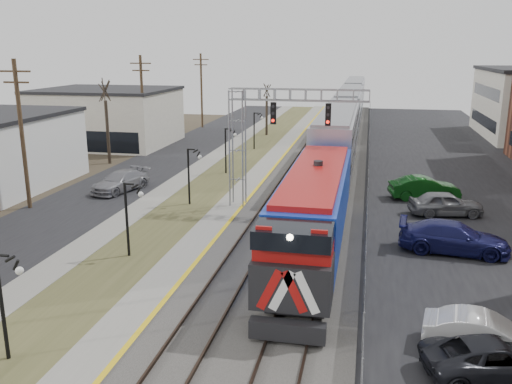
# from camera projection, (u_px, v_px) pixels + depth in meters

# --- Properties ---
(street_west) EXTENTS (7.00, 120.00, 0.04)m
(street_west) POSITION_uv_depth(u_px,v_px,m) (132.00, 177.00, 46.10)
(street_west) COLOR black
(street_west) RESTS_ON ground
(sidewalk) EXTENTS (2.00, 120.00, 0.08)m
(sidewalk) POSITION_uv_depth(u_px,v_px,m) (182.00, 179.00, 45.22)
(sidewalk) COLOR gray
(sidewalk) RESTS_ON ground
(grass_median) EXTENTS (4.00, 120.00, 0.06)m
(grass_median) POSITION_uv_depth(u_px,v_px,m) (217.00, 181.00, 44.63)
(grass_median) COLOR #464726
(grass_median) RESTS_ON ground
(platform) EXTENTS (2.00, 120.00, 0.24)m
(platform) POSITION_uv_depth(u_px,v_px,m) (252.00, 182.00, 44.02)
(platform) COLOR gray
(platform) RESTS_ON ground
(ballast_bed) EXTENTS (8.00, 120.00, 0.20)m
(ballast_bed) POSITION_uv_depth(u_px,v_px,m) (314.00, 185.00, 43.05)
(ballast_bed) COLOR #595651
(ballast_bed) RESTS_ON ground
(parking_lot) EXTENTS (16.00, 120.00, 0.04)m
(parking_lot) POSITION_uv_depth(u_px,v_px,m) (473.00, 194.00, 40.71)
(parking_lot) COLOR black
(parking_lot) RESTS_ON ground
(platform_edge) EXTENTS (0.24, 120.00, 0.01)m
(platform_edge) POSITION_uv_depth(u_px,v_px,m) (263.00, 181.00, 43.82)
(platform_edge) COLOR gold
(platform_edge) RESTS_ON platform
(track_near) EXTENTS (1.58, 120.00, 0.15)m
(track_near) POSITION_uv_depth(u_px,v_px,m) (289.00, 182.00, 43.39)
(track_near) COLOR #2D2119
(track_near) RESTS_ON ballast_bed
(track_far) EXTENTS (1.58, 120.00, 0.15)m
(track_far) POSITION_uv_depth(u_px,v_px,m) (333.00, 184.00, 42.71)
(track_far) COLOR #2D2119
(track_far) RESTS_ON ballast_bed
(train) EXTENTS (3.00, 85.85, 5.33)m
(train) POSITION_uv_depth(u_px,v_px,m) (346.00, 119.00, 61.13)
(train) COLOR #1536AE
(train) RESTS_ON ground
(signal_gantry) EXTENTS (9.00, 1.07, 8.15)m
(signal_gantry) POSITION_uv_depth(u_px,v_px,m) (263.00, 128.00, 35.55)
(signal_gantry) COLOR gray
(signal_gantry) RESTS_ON ground
(lampposts) EXTENTS (0.14, 62.14, 4.00)m
(lampposts) POSITION_uv_depth(u_px,v_px,m) (129.00, 219.00, 28.31)
(lampposts) COLOR black
(lampposts) RESTS_ON ground
(utility_poles) EXTENTS (0.28, 80.28, 10.00)m
(utility_poles) POSITION_uv_depth(u_px,v_px,m) (22.00, 136.00, 35.95)
(utility_poles) COLOR #4C3823
(utility_poles) RESTS_ON ground
(fence) EXTENTS (0.04, 120.00, 1.60)m
(fence) POSITION_uv_depth(u_px,v_px,m) (368.00, 179.00, 42.04)
(fence) COLOR gray
(fence) RESTS_ON ground
(bare_trees) EXTENTS (12.30, 42.30, 5.95)m
(bare_trees) POSITION_uv_depth(u_px,v_px,m) (136.00, 138.00, 49.35)
(bare_trees) COLOR #382D23
(bare_trees) RESTS_ON ground
(car_lot_b) EXTENTS (4.41, 2.10, 1.40)m
(car_lot_b) POSITION_uv_depth(u_px,v_px,m) (484.00, 334.00, 19.40)
(car_lot_b) COLOR #BEBEBE
(car_lot_b) RESTS_ON ground
(car_lot_c) EXTENTS (5.22, 3.38, 1.34)m
(car_lot_c) POSITION_uv_depth(u_px,v_px,m) (496.00, 360.00, 17.86)
(car_lot_c) COLOR black
(car_lot_c) RESTS_ON ground
(car_lot_d) EXTENTS (5.89, 2.85, 1.65)m
(car_lot_d) POSITION_uv_depth(u_px,v_px,m) (454.00, 238.00, 28.86)
(car_lot_d) COLOR #16174E
(car_lot_d) RESTS_ON ground
(car_lot_e) EXTENTS (4.96, 2.74, 1.60)m
(car_lot_e) POSITION_uv_depth(u_px,v_px,m) (446.00, 204.00, 35.30)
(car_lot_e) COLOR slate
(car_lot_e) RESTS_ON ground
(car_lot_f) EXTENTS (5.18, 2.64, 1.63)m
(car_lot_f) POSITION_uv_depth(u_px,v_px,m) (424.00, 188.00, 39.19)
(car_lot_f) COLOR #0C4010
(car_lot_f) RESTS_ON ground
(car_street_b) EXTENTS (3.48, 5.61, 1.52)m
(car_street_b) POSITION_uv_depth(u_px,v_px,m) (120.00, 182.00, 41.40)
(car_street_b) COLOR gray
(car_street_b) RESTS_ON ground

